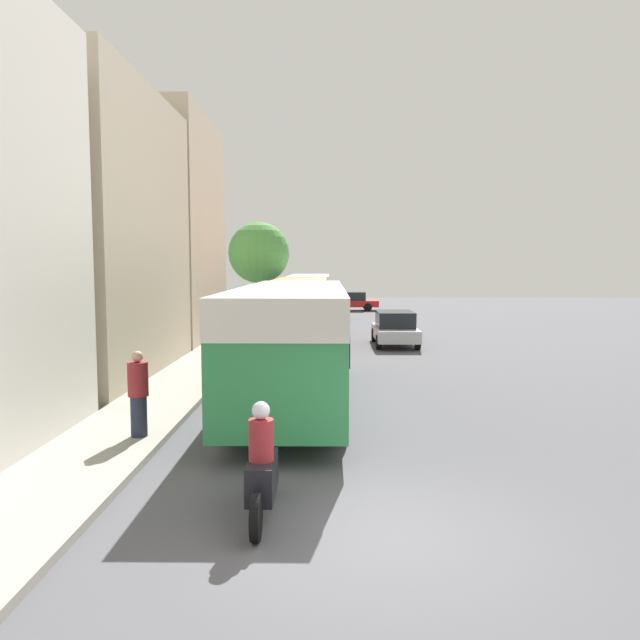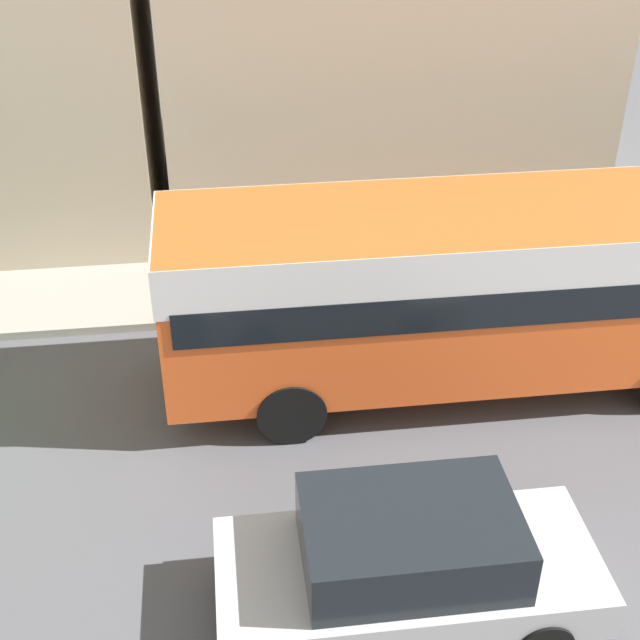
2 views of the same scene
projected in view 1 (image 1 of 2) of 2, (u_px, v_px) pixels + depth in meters
The scene contains 12 objects.
ground_plane at pixel (376, 536), 8.45m from camera, with size 120.00×120.00×0.00m, color #515156.
sidewalk at pixel (3, 528), 8.51m from camera, with size 2.20×120.00×0.15m.
building_midblock at pixel (66, 234), 20.12m from camera, with size 5.85×9.46×9.25m.
building_far_terrace at pixel (139, 231), 29.37m from camera, with size 6.79×8.53×10.47m.
bus_lead at pixel (293, 328), 16.17m from camera, with size 2.63×10.94×3.09m.
bus_following at pixel (300, 301), 29.83m from camera, with size 2.52×9.18×2.94m.
bus_third_in_line at pixel (309, 291), 40.43m from camera, with size 2.58×9.07×2.94m.
motorcycle_behind_lead at pixel (262, 472), 9.01m from camera, with size 0.39×2.24×1.73m.
car_crossing at pixel (349, 301), 49.01m from camera, with size 4.52×1.93×1.46m.
car_far_curb at pixel (395, 328), 28.04m from camera, with size 1.89×4.27×1.55m.
pedestrian_near_curb at pixel (138, 393), 12.71m from camera, with size 0.42×0.42×1.77m.
street_tree at pixel (259, 253), 40.90m from camera, with size 4.01×4.01×6.25m.
Camera 1 is at (-0.65, -8.16, 3.68)m, focal length 35.00 mm.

